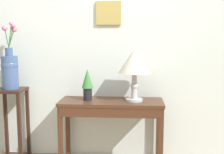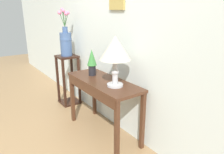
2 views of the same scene
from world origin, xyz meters
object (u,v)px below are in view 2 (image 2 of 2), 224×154
table_lamp (115,50)px  pedestal_stand_left (68,80)px  console_table (102,89)px  potted_plant_on_console (92,61)px  flower_vase_tall (66,41)px

table_lamp → pedestal_stand_left: bearing=178.3°
table_lamp → console_table: bearing=-174.5°
console_table → table_lamp: 0.57m
console_table → pedestal_stand_left: (-1.14, 0.06, -0.21)m
table_lamp → potted_plant_on_console: (-0.51, 0.00, -0.22)m
potted_plant_on_console → flower_vase_tall: 0.89m
table_lamp → pedestal_stand_left: 1.56m
console_table → table_lamp: size_ratio=1.98×
potted_plant_on_console → console_table: bearing=-5.6°
pedestal_stand_left → console_table: bearing=-3.2°
console_table → flower_vase_tall: 1.22m
console_table → potted_plant_on_console: potted_plant_on_console is taller
table_lamp → flower_vase_tall: bearing=178.4°
potted_plant_on_console → pedestal_stand_left: 1.01m
potted_plant_on_console → pedestal_stand_left: bearing=177.5°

